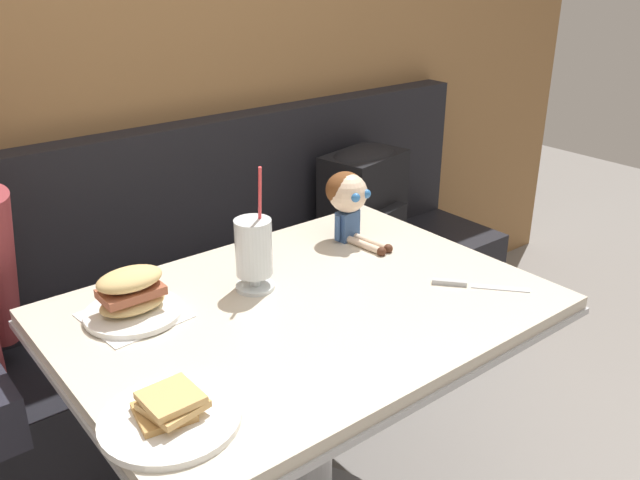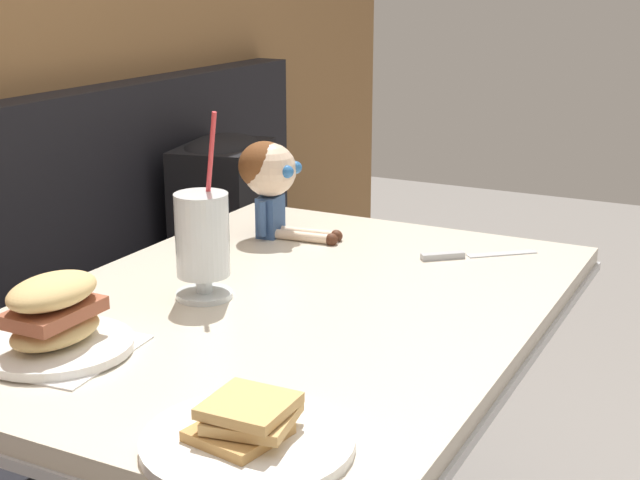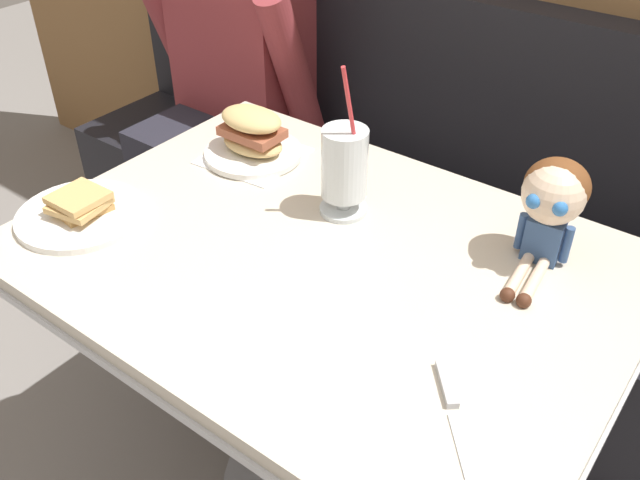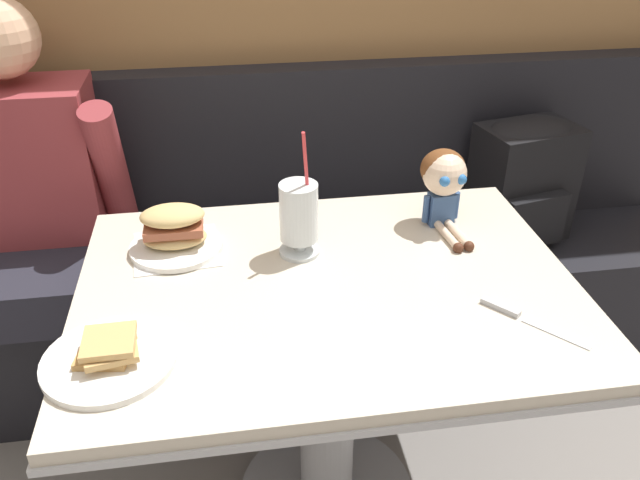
% 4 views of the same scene
% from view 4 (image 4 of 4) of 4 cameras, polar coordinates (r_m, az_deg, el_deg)
% --- Properties ---
extents(booth_bench, '(2.60, 0.48, 1.00)m').
position_cam_4_polar(booth_bench, '(2.18, -2.03, -3.41)').
color(booth_bench, black).
rests_on(booth_bench, ground).
extents(diner_table, '(1.11, 0.81, 0.74)m').
position_cam_4_polar(diner_table, '(1.55, 0.67, -9.77)').
color(diner_table, beige).
rests_on(diner_table, ground).
extents(toast_plate, '(0.25, 0.25, 0.06)m').
position_cam_4_polar(toast_plate, '(1.28, -18.14, -9.74)').
color(toast_plate, white).
rests_on(toast_plate, diner_table).
extents(milkshake_glass, '(0.10, 0.10, 0.31)m').
position_cam_4_polar(milkshake_glass, '(1.49, -1.88, 2.18)').
color(milkshake_glass, silver).
rests_on(milkshake_glass, diner_table).
extents(sandwich_plate, '(0.22, 0.22, 0.12)m').
position_cam_4_polar(sandwich_plate, '(1.56, -12.72, 0.60)').
color(sandwich_plate, white).
rests_on(sandwich_plate, diner_table).
extents(butter_knife, '(0.17, 0.19, 0.01)m').
position_cam_4_polar(butter_knife, '(1.39, 16.87, -6.26)').
color(butter_knife, silver).
rests_on(butter_knife, diner_table).
extents(seated_doll, '(0.12, 0.22, 0.20)m').
position_cam_4_polar(seated_doll, '(1.63, 10.91, 5.43)').
color(seated_doll, '#385689').
rests_on(seated_doll, diner_table).
extents(backpack, '(0.34, 0.30, 0.41)m').
position_cam_4_polar(backpack, '(2.19, 17.58, 5.24)').
color(backpack, black).
rests_on(backpack, booth_bench).
extents(diner_patron, '(0.55, 0.48, 0.81)m').
position_cam_4_polar(diner_patron, '(2.00, -24.16, 4.13)').
color(diner_patron, maroon).
rests_on(diner_patron, booth_bench).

